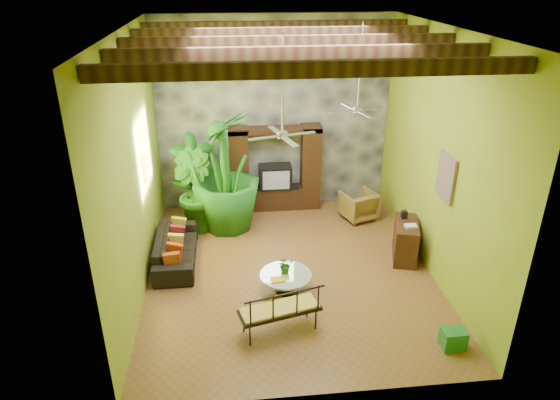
{
  "coord_description": "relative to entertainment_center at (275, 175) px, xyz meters",
  "views": [
    {
      "loc": [
        -1.17,
        -9.09,
        5.99
      ],
      "look_at": [
        -0.18,
        0.2,
        1.6
      ],
      "focal_mm": 32.0,
      "sensor_mm": 36.0,
      "label": 1
    }
  ],
  "objects": [
    {
      "name": "entertainment_center",
      "position": [
        0.0,
        0.0,
        0.0
      ],
      "size": [
        2.4,
        0.55,
        2.3
      ],
      "color": "black",
      "rests_on": "ground"
    },
    {
      "name": "centerpiece_plant",
      "position": [
        -0.16,
        -3.81,
        -0.4
      ],
      "size": [
        0.33,
        0.3,
        0.34
      ],
      "primitive_type": "imported",
      "rotation": [
        0.0,
        0.0,
        0.11
      ],
      "color": "#275C18",
      "rests_on": "coffee_table"
    },
    {
      "name": "ceiling_beams",
      "position": [
        0.0,
        -3.14,
        3.81
      ],
      "size": [
        5.95,
        5.36,
        0.22
      ],
      "color": "#372611",
      "rests_on": "ceiling"
    },
    {
      "name": "ceiling",
      "position": [
        0.0,
        -3.14,
        4.03
      ],
      "size": [
        6.0,
        7.0,
        0.02
      ],
      "primitive_type": "cube",
      "color": "silver",
      "rests_on": "back_wall"
    },
    {
      "name": "coffee_table",
      "position": [
        -0.17,
        -3.89,
        -0.71
      ],
      "size": [
        1.04,
        1.04,
        0.4
      ],
      "rotation": [
        0.0,
        0.0,
        -0.37
      ],
      "color": "black",
      "rests_on": "ground"
    },
    {
      "name": "iron_bench",
      "position": [
        -0.42,
        -5.16,
        -0.42
      ],
      "size": [
        1.54,
        0.89,
        0.57
      ],
      "rotation": [
        0.0,
        0.0,
        0.25
      ],
      "color": "black",
      "rests_on": "ground"
    },
    {
      "name": "tall_plant_a",
      "position": [
        -2.06,
        -0.38,
        0.16
      ],
      "size": [
        1.41,
        1.22,
        2.25
      ],
      "primitive_type": "imported",
      "rotation": [
        0.0,
        0.0,
        0.43
      ],
      "color": "#1C6B1C",
      "rests_on": "ground"
    },
    {
      "name": "back_wall",
      "position": [
        0.0,
        0.36,
        1.53
      ],
      "size": [
        6.0,
        0.02,
        5.0
      ],
      "primitive_type": "cube",
      "color": "olive",
      "rests_on": "ground"
    },
    {
      "name": "side_console",
      "position": [
        2.65,
        -2.87,
        -0.53
      ],
      "size": [
        0.77,
        1.18,
        0.87
      ],
      "primitive_type": "cube",
      "rotation": [
        0.0,
        0.0,
        -0.29
      ],
      "color": "#3B2612",
      "rests_on": "ground"
    },
    {
      "name": "yellow_tray",
      "position": [
        -0.35,
        -4.08,
        -0.55
      ],
      "size": [
        0.3,
        0.22,
        0.03
      ],
      "primitive_type": "cube",
      "rotation": [
        0.0,
        0.0,
        0.09
      ],
      "color": "yellow",
      "rests_on": "coffee_table"
    },
    {
      "name": "ceiling_fan_back",
      "position": [
        1.6,
        -1.94,
        2.44
      ],
      "size": [
        1.28,
        1.28,
        1.86
      ],
      "color": "#ABABB0",
      "rests_on": "ceiling"
    },
    {
      "name": "ceiling_fan_front",
      "position": [
        -0.2,
        -3.54,
        2.44
      ],
      "size": [
        1.28,
        1.28,
        1.86
      ],
      "color": "#ABABB0",
      "rests_on": "ceiling"
    },
    {
      "name": "wicker_armchair",
      "position": [
        2.09,
        -0.86,
        -0.59
      ],
      "size": [
        1.02,
        1.03,
        0.74
      ],
      "primitive_type": "imported",
      "rotation": [
        0.0,
        0.0,
        3.47
      ],
      "color": "olive",
      "rests_on": "ground"
    },
    {
      "name": "wall_art_painting",
      "position": [
        2.96,
        -3.74,
        1.33
      ],
      "size": [
        0.06,
        0.7,
        0.9
      ],
      "primitive_type": "cube",
      "color": "#26518D",
      "rests_on": "right_wall"
    },
    {
      "name": "stone_accent_wall",
      "position": [
        0.0,
        0.3,
        1.53
      ],
      "size": [
        5.98,
        0.1,
        4.98
      ],
      "primitive_type": "cube",
      "color": "#3A3D42",
      "rests_on": "ground"
    },
    {
      "name": "sofa",
      "position": [
        -2.45,
        -2.48,
        -0.65
      ],
      "size": [
        0.87,
        2.19,
        0.64
      ],
      "primitive_type": "imported",
      "rotation": [
        0.0,
        0.0,
        1.58
      ],
      "color": "black",
      "rests_on": "ground"
    },
    {
      "name": "green_bin",
      "position": [
        2.51,
        -5.83,
        -0.79
      ],
      "size": [
        0.41,
        0.31,
        0.35
      ],
      "primitive_type": "cube",
      "rotation": [
        0.0,
        0.0,
        0.02
      ],
      "color": "#217E36",
      "rests_on": "ground"
    },
    {
      "name": "left_wall",
      "position": [
        -3.0,
        -3.14,
        1.53
      ],
      "size": [
        0.02,
        7.0,
        5.0
      ],
      "primitive_type": "cube",
      "color": "olive",
      "rests_on": "ground"
    },
    {
      "name": "tall_plant_c",
      "position": [
        -1.29,
        -0.97,
        0.54
      ],
      "size": [
        2.21,
        2.21,
        3.0
      ],
      "primitive_type": "imported",
      "rotation": [
        0.0,
        0.0,
        4.3
      ],
      "color": "#1D6219",
      "rests_on": "ground"
    },
    {
      "name": "tall_plant_b",
      "position": [
        -2.09,
        -0.95,
        0.04
      ],
      "size": [
        1.42,
        1.42,
        2.02
      ],
      "primitive_type": "imported",
      "rotation": [
        0.0,
        0.0,
        2.35
      ],
      "color": "#23641A",
      "rests_on": "ground"
    },
    {
      "name": "right_wall",
      "position": [
        3.0,
        -3.14,
        1.53
      ],
      "size": [
        0.02,
        7.0,
        5.0
      ],
      "primitive_type": "cube",
      "color": "olive",
      "rests_on": "ground"
    },
    {
      "name": "ground",
      "position": [
        0.0,
        -3.14,
        -0.97
      ],
      "size": [
        7.0,
        7.0,
        0.0
      ],
      "primitive_type": "plane",
      "color": "brown",
      "rests_on": "ground"
    },
    {
      "name": "wall_art_mask",
      "position": [
        -2.96,
        -2.14,
        1.13
      ],
      "size": [
        0.06,
        0.32,
        0.55
      ],
      "primitive_type": "cube",
      "color": "yellow",
      "rests_on": "left_wall"
    }
  ]
}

